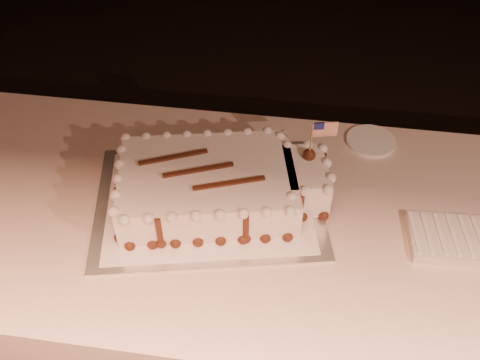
# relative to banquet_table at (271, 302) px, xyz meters

# --- Properties ---
(room_shell) EXTENTS (6.10, 8.10, 2.90)m
(room_shell) POSITION_rel_banquet_table_xyz_m (0.00, -0.60, 1.02)
(room_shell) COLOR black
(room_shell) RESTS_ON ground
(banquet_table) EXTENTS (2.40, 0.80, 0.75)m
(banquet_table) POSITION_rel_banquet_table_xyz_m (0.00, 0.00, 0.00)
(banquet_table) COLOR beige
(banquet_table) RESTS_ON ground
(cake_board) EXTENTS (0.64, 0.53, 0.01)m
(cake_board) POSITION_rel_banquet_table_xyz_m (-0.17, 0.02, 0.38)
(cake_board) COLOR silver
(cake_board) RESTS_ON banquet_table
(doily) EXTENTS (0.57, 0.48, 0.00)m
(doily) POSITION_rel_banquet_table_xyz_m (-0.17, 0.02, 0.38)
(doily) COLOR white
(doily) RESTS_ON cake_board
(sheet_cake) EXTENTS (0.55, 0.38, 0.21)m
(sheet_cake) POSITION_rel_banquet_table_xyz_m (-0.15, 0.03, 0.44)
(sheet_cake) COLOR white
(sheet_cake) RESTS_ON doily
(napkin_stack) EXTENTS (0.20, 0.15, 0.03)m
(napkin_stack) POSITION_rel_banquet_table_xyz_m (0.41, -0.02, 0.39)
(napkin_stack) COLOR beige
(napkin_stack) RESTS_ON banquet_table
(side_plate) EXTENTS (0.14, 0.14, 0.01)m
(side_plate) POSITION_rel_banquet_table_xyz_m (0.24, 0.32, 0.38)
(side_plate) COLOR white
(side_plate) RESTS_ON banquet_table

